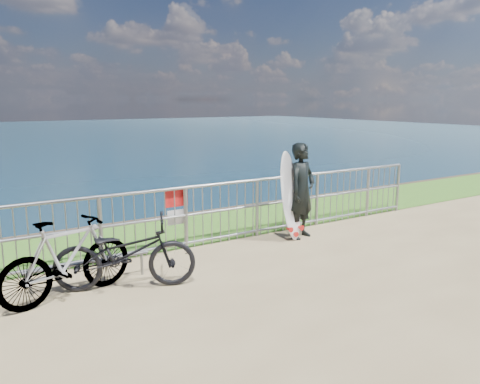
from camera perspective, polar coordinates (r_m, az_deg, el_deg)
grass_strip at (r=9.59m, az=-6.62°, el=-4.55°), size 120.00×120.00×0.00m
railing at (r=8.49m, az=-3.48°, el=-2.58°), size 10.06×0.10×1.13m
surfer at (r=8.90m, az=7.55°, el=0.14°), size 0.76×0.62×1.81m
surfboard at (r=8.81m, az=6.21°, el=-0.86°), size 0.47×0.43×1.67m
bicycle_near at (r=6.72m, az=-13.84°, el=-7.27°), size 2.05×1.33×1.02m
bicycle_far at (r=6.60m, az=-20.32°, el=-7.62°), size 1.90×0.95×1.10m
bike_rack at (r=7.04m, az=-17.94°, el=-8.44°), size 1.75×0.05×0.37m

